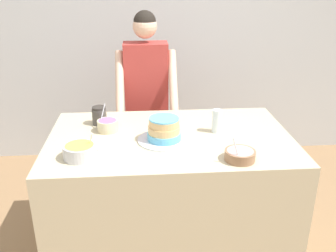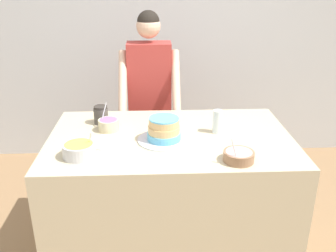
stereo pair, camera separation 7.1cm
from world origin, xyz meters
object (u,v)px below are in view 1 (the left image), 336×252
object	(u,v)px
ceramic_plate	(107,143)
frosting_bowl_yellow	(80,151)
frosting_bowl_purple	(108,125)
person_baker	(146,88)
frosting_bowl_pink	(240,155)
stoneware_jar	(99,116)
cake	(164,131)
drinking_glass	(217,121)

from	to	relation	value
ceramic_plate	frosting_bowl_yellow	bearing A→B (deg)	-128.04
frosting_bowl_purple	ceramic_plate	bearing A→B (deg)	-88.15
person_baker	frosting_bowl_yellow	bearing A→B (deg)	-110.79
frosting_bowl_pink	ceramic_plate	size ratio (longest dim) A/B	0.79
ceramic_plate	stoneware_jar	world-z (taller)	stoneware_jar
cake	stoneware_jar	bearing A→B (deg)	144.42
person_baker	ceramic_plate	xyz separation A→B (m)	(-0.27, -0.91, -0.08)
frosting_bowl_yellow	drinking_glass	distance (m)	0.92
cake	stoneware_jar	world-z (taller)	cake
cake	frosting_bowl_purple	xyz separation A→B (m)	(-0.37, 0.18, -0.02)
frosting_bowl_yellow	frosting_bowl_purple	xyz separation A→B (m)	(0.13, 0.39, -0.00)
frosting_bowl_purple	drinking_glass	world-z (taller)	frosting_bowl_purple
person_baker	frosting_bowl_pink	world-z (taller)	person_baker
frosting_bowl_purple	stoneware_jar	bearing A→B (deg)	116.96
stoneware_jar	ceramic_plate	bearing A→B (deg)	-77.83
frosting_bowl_pink	ceramic_plate	world-z (taller)	frosting_bowl_pink
ceramic_plate	frosting_bowl_pink	bearing A→B (deg)	-19.44
person_baker	ceramic_plate	distance (m)	0.95
person_baker	cake	xyz separation A→B (m)	(0.09, -0.88, -0.02)
frosting_bowl_pink	frosting_bowl_purple	size ratio (longest dim) A/B	0.97
cake	frosting_bowl_pink	distance (m)	0.52
ceramic_plate	stoneware_jar	distance (m)	0.35
cake	frosting_bowl_yellow	xyz separation A→B (m)	(-0.50, -0.20, -0.02)
drinking_glass	stoneware_jar	xyz separation A→B (m)	(-0.80, 0.20, -0.02)
frosting_bowl_purple	drinking_glass	xyz separation A→B (m)	(0.73, -0.07, 0.04)
frosting_bowl_yellow	cake	bearing A→B (deg)	21.91
person_baker	stoneware_jar	distance (m)	0.67
person_baker	frosting_bowl_yellow	world-z (taller)	person_baker
frosting_bowl_pink	frosting_bowl_purple	distance (m)	0.93
frosting_bowl_pink	drinking_glass	bearing A→B (deg)	97.58
person_baker	drinking_glass	distance (m)	0.89
drinking_glass	stoneware_jar	size ratio (longest dim) A/B	1.21
drinking_glass	ceramic_plate	bearing A→B (deg)	-169.15
frosting_bowl_yellow	stoneware_jar	distance (m)	0.52
person_baker	frosting_bowl_yellow	size ratio (longest dim) A/B	8.43
person_baker	frosting_bowl_purple	distance (m)	0.75
person_baker	cake	world-z (taller)	person_baker
frosting_bowl_pink	stoneware_jar	distance (m)	1.06
cake	stoneware_jar	size ratio (longest dim) A/B	2.64
person_baker	frosting_bowl_pink	size ratio (longest dim) A/B	9.18
frosting_bowl_pink	ceramic_plate	bearing A→B (deg)	160.56
person_baker	frosting_bowl_pink	bearing A→B (deg)	-66.69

